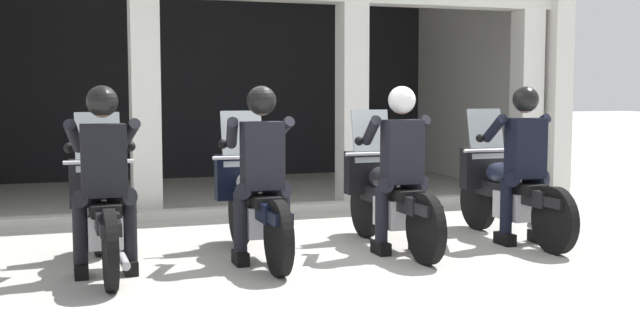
{
  "coord_description": "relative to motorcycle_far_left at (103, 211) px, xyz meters",
  "views": [
    {
      "loc": [
        -2.46,
        -6.97,
        1.54
      ],
      "look_at": [
        0.0,
        0.11,
        0.87
      ],
      "focal_mm": 44.02,
      "sensor_mm": 36.0,
      "label": 1
    }
  ],
  "objects": [
    {
      "name": "ground_plane",
      "position": [
        2.04,
        3.02,
        -0.5
      ],
      "size": [
        80.0,
        80.0,
        0.0
      ],
      "primitive_type": "plane",
      "color": "#A8A59E"
    },
    {
      "name": "station_building",
      "position": [
        2.08,
        5.26,
        1.58
      ],
      "size": [
        9.31,
        4.73,
        3.3
      ],
      "color": "black",
      "rests_on": "ground"
    },
    {
      "name": "kerb_strip",
      "position": [
        2.08,
        2.39,
        -0.44
      ],
      "size": [
        8.81,
        0.24,
        0.12
      ],
      "primitive_type": "cube",
      "color": "#B7B5AD",
      "rests_on": "ground"
    },
    {
      "name": "motorcycle_far_left",
      "position": [
        0.0,
        0.0,
        0.0
      ],
      "size": [
        0.62,
        2.04,
        1.35
      ],
      "rotation": [
        0.0,
        0.0,
        0.01
      ],
      "color": "black",
      "rests_on": "ground"
    },
    {
      "name": "police_officer_far_left",
      "position": [
        -0.0,
        -0.28,
        0.44
      ],
      "size": [
        0.63,
        0.61,
        1.58
      ],
      "rotation": [
        0.0,
        0.0,
        0.01
      ],
      "color": "black",
      "rests_on": "ground"
    },
    {
      "name": "motorcycle_center_left",
      "position": [
        1.36,
        0.04,
        0.0
      ],
      "size": [
        0.62,
        2.04,
        1.35
      ],
      "rotation": [
        0.0,
        0.0,
        0.09
      ],
      "color": "black",
      "rests_on": "ground"
    },
    {
      "name": "police_officer_center_left",
      "position": [
        1.36,
        -0.24,
        0.44
      ],
      "size": [
        0.63,
        0.61,
        1.58
      ],
      "rotation": [
        0.0,
        0.0,
        0.09
      ],
      "color": "black",
      "rests_on": "ground"
    },
    {
      "name": "motorcycle_center_right",
      "position": [
        2.72,
        0.04,
        0.0
      ],
      "size": [
        0.62,
        2.04,
        1.35
      ],
      "rotation": [
        0.0,
        0.0,
        0.09
      ],
      "color": "black",
      "rests_on": "ground"
    },
    {
      "name": "police_officer_center_right",
      "position": [
        2.72,
        -0.24,
        0.44
      ],
      "size": [
        0.63,
        0.61,
        1.58
      ],
      "rotation": [
        0.0,
        0.0,
        0.09
      ],
      "color": "black",
      "rests_on": "ground"
    },
    {
      "name": "motorcycle_far_right",
      "position": [
        4.07,
        0.05,
        0.0
      ],
      "size": [
        0.62,
        2.04,
        1.35
      ],
      "rotation": [
        0.0,
        0.0,
        -0.03
      ],
      "color": "black",
      "rests_on": "ground"
    },
    {
      "name": "police_officer_far_right",
      "position": [
        4.07,
        -0.23,
        0.44
      ],
      "size": [
        0.63,
        0.61,
        1.58
      ],
      "rotation": [
        0.0,
        0.0,
        -0.03
      ],
      "color": "black",
      "rests_on": "ground"
    }
  ]
}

